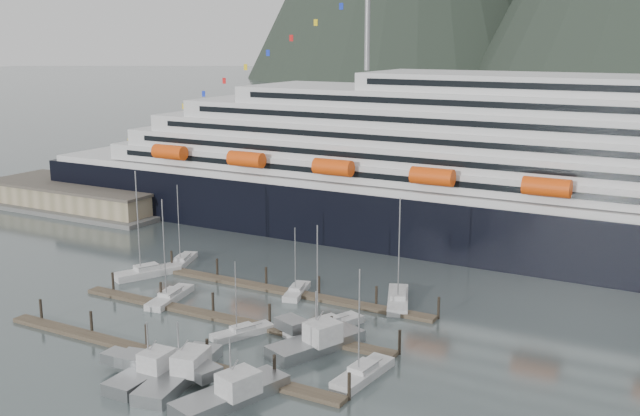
# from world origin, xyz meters

# --- Properties ---
(ground) EXTENTS (1600.00, 1600.00, 0.00)m
(ground) POSITION_xyz_m (0.00, 0.00, 0.00)
(ground) COLOR #4B5959
(ground) RESTS_ON ground
(cruise_ship) EXTENTS (210.00, 30.40, 50.30)m
(cruise_ship) POSITION_xyz_m (30.03, 54.94, 12.04)
(cruise_ship) COLOR black
(cruise_ship) RESTS_ON ground
(warehouse) EXTENTS (46.00, 20.00, 5.80)m
(warehouse) POSITION_xyz_m (-72.00, 42.00, 2.25)
(warehouse) COLOR #595956
(warehouse) RESTS_ON ground
(dock_near) EXTENTS (48.18, 2.28, 3.20)m
(dock_near) POSITION_xyz_m (-4.93, -9.95, 0.31)
(dock_near) COLOR #483C2E
(dock_near) RESTS_ON ground
(dock_mid) EXTENTS (48.18, 2.28, 3.20)m
(dock_mid) POSITION_xyz_m (-4.93, 3.05, 0.31)
(dock_mid) COLOR #483C2E
(dock_mid) RESTS_ON ground
(dock_far) EXTENTS (48.18, 2.28, 3.20)m
(dock_far) POSITION_xyz_m (-4.93, 16.05, 0.31)
(dock_far) COLOR #483C2E
(dock_far) RESTS_ON ground
(sailboat_a) EXTENTS (7.13, 10.53, 17.23)m
(sailboat_a) POSITION_xyz_m (-27.00, 12.37, 0.47)
(sailboat_a) COLOR #B0B0B0
(sailboat_a) RESTS_ON ground
(sailboat_b) EXTENTS (4.40, 10.16, 15.25)m
(sailboat_b) POSITION_xyz_m (-16.52, 5.39, 0.43)
(sailboat_b) COLOR #B0B0B0
(sailboat_b) RESTS_ON ground
(sailboat_c) EXTENTS (5.38, 8.35, 10.09)m
(sailboat_c) POSITION_xyz_m (-0.27, -0.17, 0.38)
(sailboat_c) COLOR #B0B0B0
(sailboat_c) RESTS_ON ground
(sailboat_d) EXTENTS (6.77, 11.27, 14.32)m
(sailboat_d) POSITION_xyz_m (7.73, 6.40, 0.42)
(sailboat_d) COLOR #B0B0B0
(sailboat_d) RESTS_ON ground
(sailboat_e) EXTENTS (5.21, 9.22, 13.75)m
(sailboat_e) POSITION_xyz_m (-26.27, 19.99, 0.41)
(sailboat_e) COLOR #B0B0B0
(sailboat_e) RESTS_ON ground
(sailboat_f) EXTENTS (4.16, 7.99, 10.47)m
(sailboat_f) POSITION_xyz_m (-2.23, 16.32, 0.39)
(sailboat_f) COLOR #B0B0B0
(sailboat_f) RESTS_ON ground
(sailboat_g) EXTENTS (6.76, 11.35, 15.76)m
(sailboat_g) POSITION_xyz_m (11.99, 19.99, 0.44)
(sailboat_g) COLOR #B0B0B0
(sailboat_g) RESTS_ON ground
(sailboat_h) EXTENTS (3.58, 9.60, 13.08)m
(sailboat_h) POSITION_xyz_m (18.00, -3.59, 0.42)
(sailboat_h) COLOR #B0B0B0
(sailboat_h) RESTS_ON ground
(trawler_b) EXTENTS (8.47, 11.12, 7.17)m
(trawler_b) POSITION_xyz_m (-2.34, -15.00, 0.91)
(trawler_b) COLOR gray
(trawler_b) RESTS_ON ground
(trawler_c) EXTENTS (10.52, 14.68, 7.28)m
(trawler_c) POSITION_xyz_m (0.66, -13.60, 0.92)
(trawler_c) COLOR gray
(trawler_c) RESTS_ON ground
(trawler_d) EXTENTS (10.48, 13.36, 7.65)m
(trawler_d) POSITION_xyz_m (8.53, -14.96, 0.95)
(trawler_d) COLOR gray
(trawler_d) RESTS_ON ground
(trawler_e) EXTENTS (10.77, 12.96, 8.06)m
(trawler_e) POSITION_xyz_m (9.70, 0.55, 0.99)
(trawler_e) COLOR gray
(trawler_e) RESTS_ON ground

